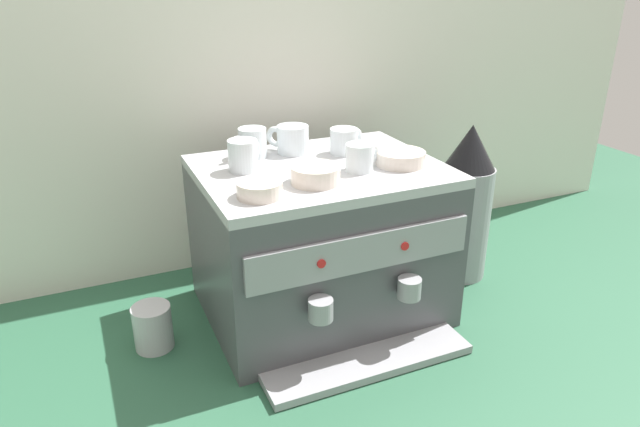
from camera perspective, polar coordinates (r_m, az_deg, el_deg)
ground_plane at (r=1.62m, az=0.00°, el=-9.18°), size 4.00×4.00×0.00m
tiled_backsplash_wall at (r=1.76m, az=-5.24°, el=13.00°), size 2.80×0.03×1.12m
espresso_machine at (r=1.52m, az=0.08°, el=-2.79°), size 0.60×0.57×0.41m
ceramic_cup_0 at (r=1.41m, az=4.03°, el=5.55°), size 0.10×0.07×0.07m
ceramic_cup_1 at (r=1.51m, az=-6.79°, el=6.91°), size 0.11×0.07×0.08m
ceramic_cup_2 at (r=1.54m, az=2.46°, el=7.18°), size 0.11×0.07×0.07m
ceramic_cup_3 at (r=1.42m, az=-7.52°, el=5.74°), size 0.10×0.09×0.08m
ceramic_cup_4 at (r=1.54m, az=-2.84°, el=7.33°), size 0.10×0.11×0.07m
ceramic_bowl_0 at (r=1.32m, az=-0.45°, el=3.82°), size 0.11×0.11×0.04m
ceramic_bowl_1 at (r=1.25m, az=-5.97°, el=2.36°), size 0.10×0.10×0.03m
ceramic_bowl_2 at (r=1.46m, az=7.94°, el=5.41°), size 0.12×0.12×0.03m
coffee_grinder at (r=1.74m, az=14.09°, el=0.90°), size 0.15×0.15×0.46m
milk_pitcher at (r=1.50m, az=-16.16°, el=-10.68°), size 0.09×0.09×0.11m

